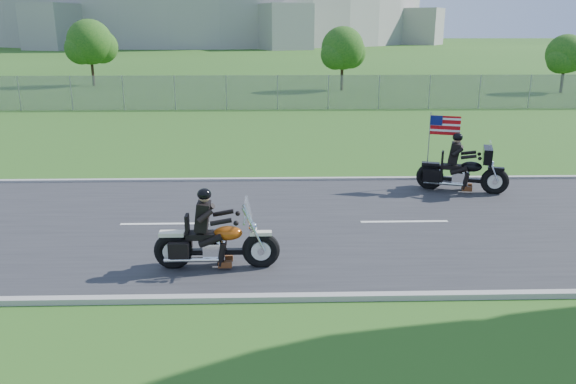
{
  "coord_description": "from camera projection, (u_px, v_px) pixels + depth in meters",
  "views": [
    {
      "loc": [
        0.7,
        -13.22,
        4.78
      ],
      "look_at": [
        1.07,
        0.0,
        0.84
      ],
      "focal_mm": 35.0,
      "sensor_mm": 36.0,
      "label": 1
    }
  ],
  "objects": [
    {
      "name": "curb_north",
      "position": [
        251.0,
        180.0,
        17.88
      ],
      "size": [
        120.0,
        0.18,
        0.12
      ],
      "primitive_type": "cube",
      "color": "#9E9B93",
      "rests_on": "ground"
    },
    {
      "name": "fence",
      "position": [
        175.0,
        93.0,
        32.76
      ],
      "size": [
        60.0,
        0.03,
        2.0
      ],
      "primitive_type": "cube",
      "color": "gray",
      "rests_on": "ground"
    },
    {
      "name": "tree_fence_far",
      "position": [
        566.0,
        56.0,
        40.7
      ],
      "size": [
        3.08,
        2.87,
        4.2
      ],
      "color": "#382316",
      "rests_on": "ground"
    },
    {
      "name": "curb_south",
      "position": [
        235.0,
        298.0,
        10.12
      ],
      "size": [
        120.0,
        0.18,
        0.12
      ],
      "primitive_type": "cube",
      "color": "#9E9B93",
      "rests_on": "ground"
    },
    {
      "name": "ground",
      "position": [
        245.0,
        225.0,
        14.02
      ],
      "size": [
        420.0,
        420.0,
        0.0
      ],
      "primitive_type": "plane",
      "color": "#234616",
      "rests_on": "ground"
    },
    {
      "name": "tree_fence_mid",
      "position": [
        91.0,
        44.0,
        45.32
      ],
      "size": [
        3.96,
        3.69,
        5.3
      ],
      "color": "#382316",
      "rests_on": "ground"
    },
    {
      "name": "motorcycle_lead",
      "position": [
        215.0,
        244.0,
        11.33
      ],
      "size": [
        2.56,
        0.59,
        1.73
      ],
      "rotation": [
        0.0,
        0.0,
        0.0
      ],
      "color": "black",
      "rests_on": "ground"
    },
    {
      "name": "motorcycle_follow",
      "position": [
        462.0,
        172.0,
        16.58
      ],
      "size": [
        2.58,
        1.27,
        2.22
      ],
      "rotation": [
        0.0,
        0.0,
        -0.32
      ],
      "color": "black",
      "rests_on": "ground"
    },
    {
      "name": "tree_fence_near",
      "position": [
        343.0,
        50.0,
        42.11
      ],
      "size": [
        3.52,
        3.28,
        4.75
      ],
      "color": "#382316",
      "rests_on": "ground"
    },
    {
      "name": "road",
      "position": [
        245.0,
        224.0,
        14.01
      ],
      "size": [
        120.0,
        8.0,
        0.04
      ],
      "primitive_type": "cube",
      "color": "#28282B",
      "rests_on": "ground"
    }
  ]
}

